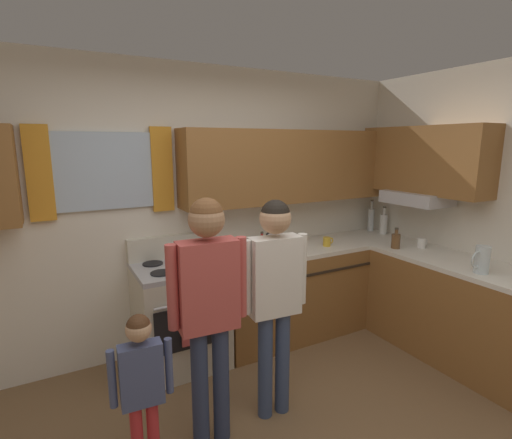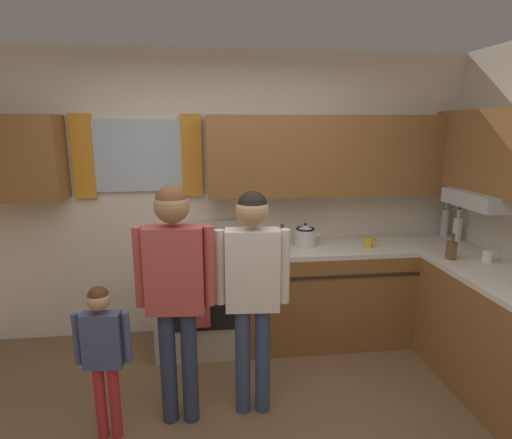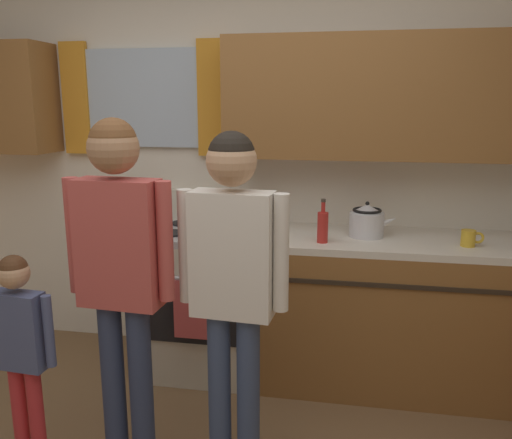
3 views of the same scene
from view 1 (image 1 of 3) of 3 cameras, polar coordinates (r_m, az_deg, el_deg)
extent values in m
cube|color=silver|center=(3.62, -10.31, 1.35)|extent=(4.60, 0.10, 2.60)
cube|color=silver|center=(3.35, -21.53, 6.67)|extent=(0.75, 0.03, 0.62)
cube|color=orange|center=(3.32, -29.50, 5.97)|extent=(0.18, 0.04, 0.72)
cube|color=orange|center=(3.43, -13.76, 7.22)|extent=(0.18, 0.04, 0.72)
cube|color=brown|center=(3.88, 6.26, 7.89)|extent=(2.40, 0.32, 0.70)
cube|color=brown|center=(4.13, 23.60, 8.09)|extent=(0.32, 1.30, 0.65)
cube|color=#B7B7BC|center=(4.11, 22.70, 2.96)|extent=(0.40, 0.60, 0.12)
cube|color=brown|center=(4.11, 8.71, -10.00)|extent=(2.12, 0.62, 0.86)
cube|color=silver|center=(3.97, 8.90, -3.94)|extent=(2.12, 0.62, 0.04)
cube|color=brown|center=(3.95, 27.63, -12.12)|extent=(0.62, 1.55, 0.86)
cube|color=silver|center=(3.80, 28.25, -5.85)|extent=(0.62, 1.55, 0.04)
cube|color=#2D2319|center=(3.78, 11.74, -7.34)|extent=(2.00, 0.01, 0.02)
cube|color=beige|center=(3.49, -11.13, -14.06)|extent=(0.73, 0.62, 0.86)
cube|color=black|center=(3.20, -9.39, -15.46)|extent=(0.61, 0.01, 0.36)
cylinder|color=#ADADB2|center=(3.09, -9.36, -12.00)|extent=(0.61, 0.02, 0.02)
cube|color=#ADADB2|center=(3.33, -11.42, -7.03)|extent=(0.73, 0.62, 0.04)
cube|color=beige|center=(3.54, -12.81, -3.94)|extent=(0.73, 0.08, 0.20)
cylinder|color=black|center=(3.15, -13.87, -7.71)|extent=(0.17, 0.17, 0.01)
cylinder|color=black|center=(3.25, -7.64, -6.87)|extent=(0.17, 0.17, 0.01)
cylinder|color=black|center=(3.40, -15.06, -6.35)|extent=(0.17, 0.17, 0.01)
cylinder|color=black|center=(3.50, -9.26, -5.62)|extent=(0.17, 0.17, 0.01)
cube|color=#CC4C4C|center=(3.15, -9.19, -15.07)|extent=(0.20, 0.02, 0.34)
cylinder|color=red|center=(3.42, 0.88, -4.45)|extent=(0.06, 0.06, 0.17)
cylinder|color=red|center=(3.39, 0.88, -2.58)|extent=(0.02, 0.02, 0.06)
cylinder|color=#3F382D|center=(3.38, 0.89, -1.96)|extent=(0.03, 0.03, 0.02)
cylinder|color=white|center=(4.59, 18.39, -0.67)|extent=(0.08, 0.08, 0.22)
cylinder|color=white|center=(4.56, 18.50, 1.16)|extent=(0.03, 0.03, 0.08)
cylinder|color=#3F382D|center=(4.55, 18.54, 1.73)|extent=(0.03, 0.03, 0.02)
cylinder|color=brown|center=(4.00, 20.02, -3.05)|extent=(0.08, 0.08, 0.14)
cylinder|color=brown|center=(3.98, 20.11, -1.73)|extent=(0.03, 0.03, 0.05)
cylinder|color=#3F382D|center=(3.97, 20.14, -1.27)|extent=(0.04, 0.04, 0.02)
cylinder|color=silver|center=(4.69, 16.67, -0.06)|extent=(0.07, 0.07, 0.26)
cylinder|color=silver|center=(4.66, 16.79, 2.06)|extent=(0.03, 0.03, 0.09)
cylinder|color=#3F382D|center=(4.65, 16.83, 2.71)|extent=(0.03, 0.03, 0.02)
cylinder|color=white|center=(4.12, 23.33, -3.23)|extent=(0.08, 0.08, 0.09)
torus|color=white|center=(4.16, 23.78, -3.06)|extent=(0.07, 0.01, 0.07)
cylinder|color=gold|center=(3.91, 10.46, -3.25)|extent=(0.08, 0.08, 0.09)
torus|color=gold|center=(3.94, 11.03, -3.09)|extent=(0.06, 0.01, 0.06)
cylinder|color=silver|center=(3.70, 2.75, -3.50)|extent=(0.20, 0.20, 0.14)
cone|color=silver|center=(3.67, 2.76, -2.07)|extent=(0.18, 0.18, 0.05)
sphere|color=black|center=(3.67, 2.77, -1.61)|extent=(0.02, 0.02, 0.02)
cone|color=silver|center=(3.76, 4.45, -2.84)|extent=(0.09, 0.04, 0.07)
torus|color=black|center=(3.68, 2.76, -2.22)|extent=(0.17, 0.17, 0.02)
cylinder|color=silver|center=(3.53, 30.52, -5.15)|extent=(0.11, 0.11, 0.22)
torus|color=silver|center=(3.46, 29.95, -5.16)|extent=(0.14, 0.02, 0.14)
cylinder|color=#2D3856|center=(2.69, -5.20, -23.02)|extent=(0.11, 0.11, 0.79)
cylinder|color=#2D3856|center=(2.66, -8.30, -23.60)|extent=(0.11, 0.11, 0.79)
cube|color=#BF4C47|center=(2.36, -7.12, -9.71)|extent=(0.37, 0.18, 0.56)
cylinder|color=#BF4C47|center=(2.42, -2.21, -8.52)|extent=(0.07, 0.07, 0.51)
cylinder|color=#BF4C47|center=(2.30, -12.32, -9.85)|extent=(0.07, 0.07, 0.51)
sphere|color=#A87A56|center=(2.25, -7.37, 0.05)|extent=(0.22, 0.22, 0.22)
sphere|color=brown|center=(2.24, -7.38, 0.72)|extent=(0.20, 0.20, 0.20)
cylinder|color=#38476B|center=(2.92, 3.93, -20.31)|extent=(0.10, 0.10, 0.76)
cylinder|color=#38476B|center=(2.87, 1.38, -20.93)|extent=(0.10, 0.10, 0.76)
cube|color=white|center=(2.61, 2.80, -8.37)|extent=(0.36, 0.18, 0.54)
cylinder|color=white|center=(2.70, 6.81, -7.28)|extent=(0.07, 0.07, 0.50)
cylinder|color=white|center=(2.52, -1.50, -8.57)|extent=(0.07, 0.07, 0.50)
sphere|color=tan|center=(2.51, 2.88, 0.18)|extent=(0.21, 0.21, 0.21)
sphere|color=black|center=(2.50, 2.89, 0.77)|extent=(0.19, 0.19, 0.19)
cube|color=#47517A|center=(2.33, -16.63, -21.16)|extent=(0.24, 0.11, 0.35)
cylinder|color=#47517A|center=(2.34, -12.79, -20.37)|extent=(0.04, 0.04, 0.33)
cylinder|color=#47517A|center=(2.31, -20.59, -21.27)|extent=(0.04, 0.04, 0.33)
sphere|color=tan|center=(2.20, -17.03, -15.28)|extent=(0.14, 0.14, 0.14)
sphere|color=#4C2D19|center=(2.19, -17.06, -14.88)|extent=(0.13, 0.13, 0.13)
camera|label=2|loc=(1.09, 84.07, 3.05)|focal=28.88mm
camera|label=3|loc=(1.79, 59.80, -2.43)|focal=36.81mm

